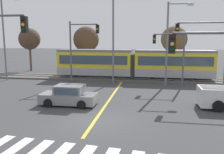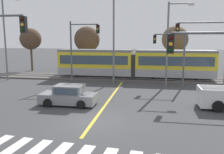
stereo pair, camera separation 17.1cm
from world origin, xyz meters
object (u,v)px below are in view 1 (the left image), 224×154
(traffic_light_near_right, at_px, (220,65))
(sedan_crossing, at_px, (69,96))
(street_lamp_west, at_px, (5,34))
(street_lamp_east, at_px, (170,39))
(bare_tree_far_west, at_px, (30,39))
(traffic_light_far_right, at_px, (173,50))
(bare_tree_west, at_px, (86,40))
(traffic_light_mid_right, at_px, (209,45))
(traffic_light_far_left, at_px, (79,43))
(bare_tree_east, at_px, (174,39))
(light_rail_tram, at_px, (133,63))
(street_lamp_centre, at_px, (115,34))

(traffic_light_near_right, bearing_deg, sedan_crossing, 151.89)
(street_lamp_west, height_order, street_lamp_east, street_lamp_west)
(traffic_light_near_right, bearing_deg, bare_tree_far_west, 134.00)
(traffic_light_far_right, distance_m, bare_tree_west, 14.67)
(traffic_light_far_right, bearing_deg, street_lamp_west, 178.49)
(traffic_light_mid_right, distance_m, traffic_light_far_right, 5.03)
(traffic_light_mid_right, height_order, bare_tree_west, bare_tree_west)
(traffic_light_near_right, bearing_deg, bare_tree_west, 119.45)
(traffic_light_far_left, height_order, street_lamp_east, street_lamp_east)
(street_lamp_west, bearing_deg, bare_tree_east, 23.63)
(street_lamp_west, bearing_deg, traffic_light_near_right, -34.99)
(bare_tree_east, bearing_deg, traffic_light_mid_right, -83.03)
(light_rail_tram, relative_size, bare_tree_west, 2.77)
(street_lamp_centre, bearing_deg, street_lamp_west, -179.24)
(traffic_light_mid_right, height_order, street_lamp_east, street_lamp_east)
(street_lamp_west, relative_size, bare_tree_west, 1.44)
(bare_tree_far_west, distance_m, bare_tree_west, 8.83)
(light_rail_tram, relative_size, sedan_crossing, 4.39)
(light_rail_tram, xyz_separation_m, street_lamp_west, (-14.78, -2.92, 3.38))
(traffic_light_mid_right, height_order, traffic_light_near_right, traffic_light_mid_right)
(street_lamp_centre, height_order, bare_tree_far_west, street_lamp_centre)
(traffic_light_far_right, height_order, bare_tree_east, bare_tree_east)
(traffic_light_near_right, xyz_separation_m, street_lamp_west, (-20.05, 14.04, 1.68))
(street_lamp_centre, relative_size, street_lamp_east, 1.15)
(traffic_light_mid_right, xyz_separation_m, traffic_light_far_right, (-2.57, 4.28, -0.62))
(bare_tree_east, bearing_deg, bare_tree_west, -178.28)
(traffic_light_far_left, relative_size, bare_tree_west, 1.01)
(traffic_light_far_left, height_order, bare_tree_far_west, traffic_light_far_left)
(traffic_light_far_left, bearing_deg, traffic_light_mid_right, -17.01)
(traffic_light_near_right, distance_m, street_lamp_centre, 16.00)
(street_lamp_west, relative_size, street_lamp_east, 1.12)
(street_lamp_east, bearing_deg, traffic_light_near_right, -84.37)
(sedan_crossing, relative_size, traffic_light_near_right, 0.74)
(light_rail_tram, bearing_deg, traffic_light_mid_right, -48.39)
(traffic_light_near_right, height_order, street_lamp_centre, street_lamp_centre)
(traffic_light_far_right, relative_size, street_lamp_centre, 0.58)
(bare_tree_far_west, bearing_deg, bare_tree_east, 1.45)
(light_rail_tram, xyz_separation_m, bare_tree_east, (5.19, 5.82, 2.77))
(sedan_crossing, bearing_deg, light_rail_tram, 72.05)
(street_lamp_west, bearing_deg, light_rail_tram, 11.16)
(traffic_light_mid_right, relative_size, traffic_light_near_right, 1.17)
(street_lamp_centre, bearing_deg, traffic_light_mid_right, -29.57)
(bare_tree_far_west, xyz_separation_m, bare_tree_west, (8.83, 0.16, -0.04))
(traffic_light_mid_right, relative_size, street_lamp_west, 0.69)
(street_lamp_east, distance_m, bare_tree_far_west, 21.87)
(traffic_light_near_right, xyz_separation_m, bare_tree_far_west, (-21.47, 22.23, 1.09))
(traffic_light_mid_right, xyz_separation_m, street_lamp_west, (-21.62, 4.79, 1.01))
(light_rail_tram, bearing_deg, bare_tree_far_west, 161.95)
(light_rail_tram, height_order, street_lamp_east, street_lamp_east)
(sedan_crossing, height_order, traffic_light_far_left, traffic_light_far_left)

